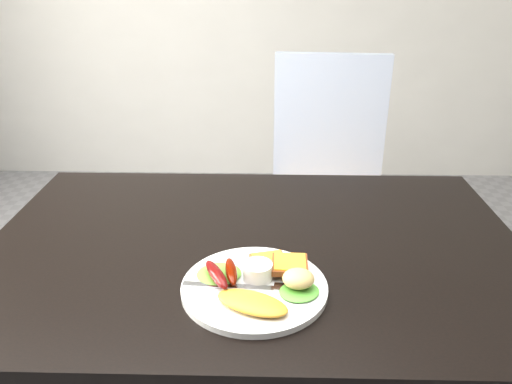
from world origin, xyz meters
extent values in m
cube|color=black|center=(0.00, 0.00, 0.73)|extent=(1.20, 0.80, 0.04)
cube|color=#A27852|center=(0.28, 0.84, 0.45)|extent=(0.50, 0.50, 0.06)
imported|color=navy|center=(-0.18, 0.46, 0.81)|extent=(0.65, 0.50, 1.62)
cylinder|color=white|center=(0.00, -0.18, 0.76)|extent=(0.28, 0.28, 0.01)
ellipsoid|color=#5EA21E|center=(-0.07, -0.15, 0.77)|extent=(0.11, 0.10, 0.01)
ellipsoid|color=#4EA23C|center=(0.09, -0.20, 0.77)|extent=(0.10, 0.09, 0.01)
ellipsoid|color=orange|center=(0.00, -0.25, 0.77)|extent=(0.15, 0.11, 0.02)
ellipsoid|color=#5A0B0A|center=(-0.07, -0.18, 0.78)|extent=(0.07, 0.10, 0.02)
ellipsoid|color=#600500|center=(-0.04, -0.17, 0.78)|extent=(0.04, 0.09, 0.02)
cylinder|color=white|center=(0.01, -0.16, 0.78)|extent=(0.06, 0.06, 0.03)
cube|color=brown|center=(0.03, -0.11, 0.77)|extent=(0.08, 0.08, 0.01)
cube|color=brown|center=(0.07, -0.14, 0.78)|extent=(0.07, 0.07, 0.01)
ellipsoid|color=beige|center=(0.09, -0.19, 0.79)|extent=(0.06, 0.06, 0.03)
cube|color=#ADAFB7|center=(-0.04, -0.19, 0.76)|extent=(0.17, 0.03, 0.00)
camera|label=1|loc=(0.03, -0.97, 1.32)|focal=35.00mm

